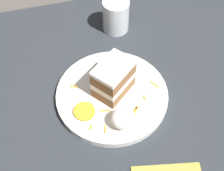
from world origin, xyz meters
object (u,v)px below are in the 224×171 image
Objects in this scene: cake_slice at (113,79)px; plate at (112,95)px; drinking_glass at (116,17)px; orange_garnish at (84,111)px; cream_dollop at (123,118)px.

plate is at bearing -71.79° from cake_slice.
orange_garnish is at bearing -119.24° from drinking_glass.
drinking_glass is (0.15, 0.27, 0.02)m from orange_garnish.
cream_dollop is (-0.00, -0.10, -0.02)m from cake_slice.
drinking_glass is (0.07, 0.32, -0.00)m from cream_dollop.
orange_garnish is at bearing -100.31° from cake_slice.
plate is 4.76× the size of cream_dollop.
cake_slice is 0.10m from cream_dollop.
plate is at bearing -107.77° from drinking_glass.
cream_dollop is at bearing -41.43° from cake_slice.
cream_dollop is (0.00, -0.09, 0.03)m from plate.
cream_dollop is at bearing -33.91° from orange_garnish.
plate is 2.90× the size of drinking_glass.
drinking_glass is at bearing 60.76° from orange_garnish.
plate is 0.08m from orange_garnish.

